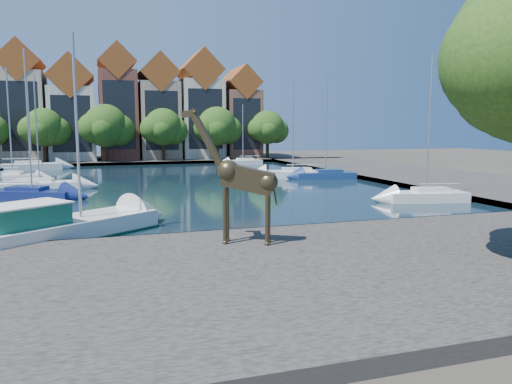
# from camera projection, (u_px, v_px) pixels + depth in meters

# --- Properties ---
(ground) EXTENTS (160.00, 160.00, 0.00)m
(ground) POSITION_uv_depth(u_px,v_px,m) (257.00, 237.00, 24.54)
(ground) COLOR #38332B
(ground) RESTS_ON ground
(water_basin) EXTENTS (38.00, 50.00, 0.08)m
(water_basin) POSITION_uv_depth(u_px,v_px,m) (179.00, 183.00, 47.19)
(water_basin) COLOR black
(water_basin) RESTS_ON ground
(near_quay) EXTENTS (50.00, 14.00, 0.50)m
(near_quay) POSITION_uv_depth(u_px,v_px,m) (316.00, 271.00, 17.90)
(near_quay) COLOR #4A4640
(near_quay) RESTS_ON ground
(far_quay) EXTENTS (60.00, 16.00, 0.50)m
(far_quay) POSITION_uv_depth(u_px,v_px,m) (146.00, 160.00, 77.38)
(far_quay) COLOR #4A4640
(far_quay) RESTS_ON ground
(right_quay) EXTENTS (14.00, 52.00, 0.50)m
(right_quay) POSITION_uv_depth(u_px,v_px,m) (406.00, 174.00, 54.72)
(right_quay) COLOR #4A4640
(right_quay) RESTS_ON ground
(townhouse_west_mid) EXTENTS (5.94, 9.18, 16.79)m
(townhouse_west_mid) POSITION_uv_depth(u_px,v_px,m) (24.00, 106.00, 71.19)
(townhouse_west_mid) COLOR #BAAB8F
(townhouse_west_mid) RESTS_ON far_quay
(townhouse_west_inner) EXTENTS (6.43, 9.18, 15.15)m
(townhouse_west_inner) POSITION_uv_depth(u_px,v_px,m) (72.00, 113.00, 73.27)
(townhouse_west_inner) COLOR silver
(townhouse_west_inner) RESTS_ON far_quay
(townhouse_center) EXTENTS (5.44, 9.18, 16.93)m
(townhouse_center) POSITION_uv_depth(u_px,v_px,m) (118.00, 107.00, 75.10)
(townhouse_center) COLOR brown
(townhouse_center) RESTS_ON far_quay
(townhouse_east_inner) EXTENTS (5.94, 9.18, 15.79)m
(townhouse_east_inner) POSITION_uv_depth(u_px,v_px,m) (158.00, 111.00, 76.99)
(townhouse_east_inner) COLOR tan
(townhouse_east_inner) RESTS_ON far_quay
(townhouse_east_mid) EXTENTS (6.43, 9.18, 16.65)m
(townhouse_east_mid) POSITION_uv_depth(u_px,v_px,m) (200.00, 109.00, 78.91)
(townhouse_east_mid) COLOR beige
(townhouse_east_mid) RESTS_ON far_quay
(townhouse_east_end) EXTENTS (5.44, 9.18, 14.43)m
(townhouse_east_end) POSITION_uv_depth(u_px,v_px,m) (239.00, 116.00, 81.00)
(townhouse_east_end) COLOR brown
(townhouse_east_end) RESTS_ON far_quay
(far_tree_west) EXTENTS (6.76, 5.20, 7.36)m
(far_tree_west) POSITION_uv_depth(u_px,v_px,m) (45.00, 129.00, 67.35)
(far_tree_west) COLOR #332114
(far_tree_west) RESTS_ON far_quay
(far_tree_mid_west) EXTENTS (7.80, 6.00, 8.00)m
(far_tree_mid_west) POSITION_uv_depth(u_px,v_px,m) (106.00, 127.00, 69.74)
(far_tree_mid_west) COLOR #332114
(far_tree_mid_west) RESTS_ON far_quay
(far_tree_mid_east) EXTENTS (7.02, 5.40, 7.52)m
(far_tree_mid_east) POSITION_uv_depth(u_px,v_px,m) (164.00, 128.00, 72.18)
(far_tree_mid_east) COLOR #332114
(far_tree_mid_east) RESTS_ON far_quay
(far_tree_east) EXTENTS (7.54, 5.80, 7.84)m
(far_tree_east) POSITION_uv_depth(u_px,v_px,m) (218.00, 127.00, 74.58)
(far_tree_east) COLOR #332114
(far_tree_east) RESTS_ON far_quay
(far_tree_far_east) EXTENTS (6.76, 5.20, 7.36)m
(far_tree_far_east) POSITION_uv_depth(u_px,v_px,m) (268.00, 128.00, 77.02)
(far_tree_far_east) COLOR #332114
(far_tree_far_east) RESTS_ON far_quay
(giraffe_statue) EXTENTS (3.73, 2.03, 5.63)m
(giraffe_statue) POSITION_uv_depth(u_px,v_px,m) (241.00, 178.00, 20.81)
(giraffe_statue) COLOR #392F1C
(giraffe_statue) RESTS_ON near_quay
(motorsailer) EXTENTS (9.52, 7.95, 9.71)m
(motorsailer) POSITION_uv_depth(u_px,v_px,m) (54.00, 225.00, 23.30)
(motorsailer) COLOR silver
(motorsailer) RESTS_ON water_basin
(sailboat_left_b) EXTENTS (6.52, 4.50, 10.87)m
(sailboat_left_b) POSITION_uv_depth(u_px,v_px,m) (32.00, 192.00, 36.87)
(sailboat_left_b) COLOR navy
(sailboat_left_b) RESTS_ON water_basin
(sailboat_left_c) EXTENTS (6.69, 2.63, 9.53)m
(sailboat_left_c) POSITION_uv_depth(u_px,v_px,m) (40.00, 184.00, 41.97)
(sailboat_left_c) COLOR white
(sailboat_left_c) RESTS_ON water_basin
(sailboat_left_d) EXTENTS (5.60, 2.66, 10.71)m
(sailboat_left_d) POSITION_uv_depth(u_px,v_px,m) (13.00, 176.00, 47.30)
(sailboat_left_d) COLOR white
(sailboat_left_d) RESTS_ON water_basin
(sailboat_left_e) EXTENTS (7.13, 3.25, 10.93)m
(sailboat_left_e) POSITION_uv_depth(u_px,v_px,m) (32.00, 165.00, 61.46)
(sailboat_left_e) COLOR silver
(sailboat_left_e) RESTS_ON water_basin
(sailboat_right_a) EXTENTS (5.96, 3.09, 10.41)m
(sailboat_right_a) POSITION_uv_depth(u_px,v_px,m) (426.00, 194.00, 35.59)
(sailboat_right_a) COLOR silver
(sailboat_right_a) RESTS_ON water_basin
(sailboat_right_b) EXTENTS (6.29, 3.16, 10.69)m
(sailboat_right_b) POSITION_uv_depth(u_px,v_px,m) (326.00, 174.00, 51.16)
(sailboat_right_b) COLOR navy
(sailboat_right_b) RESTS_ON water_basin
(sailboat_right_c) EXTENTS (7.27, 4.15, 9.91)m
(sailboat_right_c) POSITION_uv_depth(u_px,v_px,m) (293.00, 173.00, 51.76)
(sailboat_right_c) COLOR silver
(sailboat_right_c) RESTS_ON water_basin
(sailboat_right_d) EXTENTS (5.25, 1.92, 8.30)m
(sailboat_right_d) POSITION_uv_depth(u_px,v_px,m) (243.00, 161.00, 69.18)
(sailboat_right_d) COLOR silver
(sailboat_right_d) RESTS_ON water_basin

